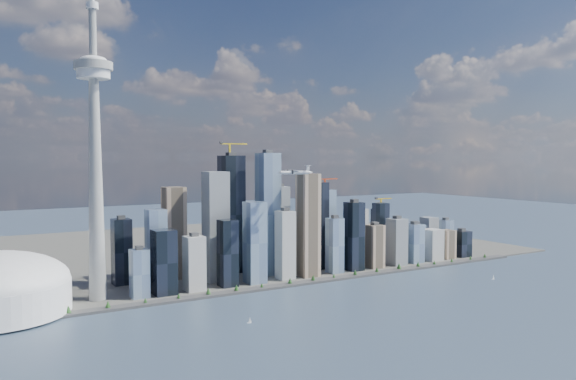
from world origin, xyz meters
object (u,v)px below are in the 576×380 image
needle_tower (95,146)px  sailboat_west (250,321)px  sailboat_east (493,278)px  airplane (295,172)px

needle_tower → sailboat_west: bearing=-55.6°
sailboat_west → sailboat_east: sailboat_east is taller
needle_tower → airplane: 315.04m
sailboat_west → airplane: bearing=49.5°
needle_tower → sailboat_west: (148.86, -217.42, -233.04)m
needle_tower → sailboat_west: needle_tower is taller
airplane → sailboat_west: (-152.45, -135.02, -192.19)m
airplane → sailboat_east: 412.44m
sailboat_east → airplane: bearing=154.4°
needle_tower → airplane: (301.31, -82.40, -40.86)m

